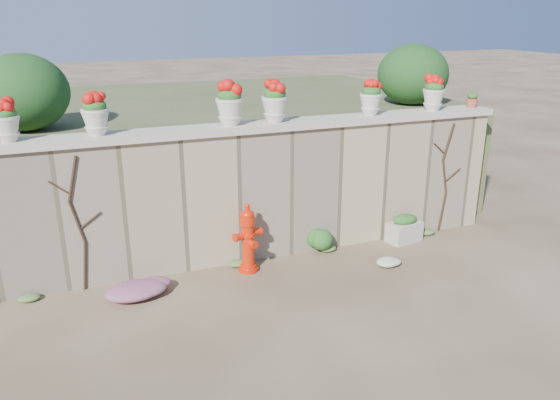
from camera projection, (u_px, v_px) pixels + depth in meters
name	position (u px, v px, depth m)	size (l,w,h in m)	color
ground	(309.00, 308.00, 7.10)	(80.00, 80.00, 0.00)	#4C3A26
stone_wall	(262.00, 194.00, 8.36)	(8.00, 0.40, 2.00)	tan
wall_cap	(261.00, 126.00, 8.01)	(8.10, 0.52, 0.10)	#B7AF9B
raised_fill	(210.00, 148.00, 11.17)	(9.00, 6.00, 2.00)	#384C23
back_shrub_left	(23.00, 93.00, 7.81)	(1.30, 1.30, 1.10)	#143814
back_shrub_right	(413.00, 74.00, 10.07)	(1.30, 1.30, 1.10)	#143814
vine_left	(78.00, 223.00, 7.25)	(0.60, 0.04, 1.91)	black
vine_right	(445.00, 177.00, 9.27)	(0.60, 0.04, 1.91)	black
fire_hydrant	(248.00, 238.00, 7.94)	(0.46, 0.32, 1.05)	red
planter_box	(404.00, 229.00, 9.10)	(0.62, 0.43, 0.47)	#B7AF9B
green_shrub	(321.00, 237.00, 8.69)	(0.53, 0.47, 0.50)	#1E5119
magenta_clump	(138.00, 286.00, 7.37)	(1.02, 0.68, 0.27)	#B8248B
white_flowers	(392.00, 260.00, 8.27)	(0.45, 0.36, 0.16)	white
urn_pot_0	(6.00, 121.00, 6.76)	(0.33, 0.33, 0.52)	beige
urn_pot_1	(95.00, 114.00, 7.12)	(0.36, 0.36, 0.56)	beige
urn_pot_2	(230.00, 104.00, 7.73)	(0.40, 0.40, 0.62)	beige
urn_pot_3	(275.00, 102.00, 7.97)	(0.38, 0.38, 0.60)	beige
urn_pot_4	(371.00, 98.00, 8.53)	(0.34, 0.34, 0.54)	beige
urn_pot_5	(434.00, 94.00, 8.93)	(0.36, 0.36, 0.56)	beige
terracotta_pot	(472.00, 101.00, 9.26)	(0.20, 0.20, 0.24)	#A84C33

